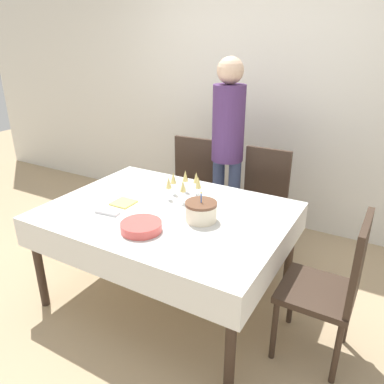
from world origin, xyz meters
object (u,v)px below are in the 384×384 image
object	(u,v)px
dining_chair_far_right	(261,200)
dining_chair_right_end	(333,284)
gift_bag	(63,229)
dining_chair_far_left	(189,184)
champagne_tray	(184,187)
birthday_cake	(201,211)
plate_stack_main	(141,227)
person_standing	(228,137)

from	to	relation	value
dining_chair_far_right	dining_chair_right_end	xyz separation A→B (m)	(0.78, -0.93, 0.00)
dining_chair_right_end	dining_chair_far_right	bearing A→B (deg)	129.86
dining_chair_far_right	dining_chair_right_end	distance (m)	1.22
dining_chair_far_right	gift_bag	size ratio (longest dim) A/B	2.85
dining_chair_far_left	gift_bag	bearing A→B (deg)	-139.21
dining_chair_far_right	dining_chair_right_end	bearing A→B (deg)	-50.14
dining_chair_right_end	gift_bag	xyz separation A→B (m)	(-2.42, 0.15, -0.36)
dining_chair_far_right	champagne_tray	size ratio (longest dim) A/B	2.93
dining_chair_far_right	birthday_cake	distance (m)	0.99
plate_stack_main	dining_chair_far_left	bearing A→B (deg)	107.46
person_standing	dining_chair_right_end	bearing A→B (deg)	-40.62
plate_stack_main	person_standing	size ratio (longest dim) A/B	0.15
champagne_tray	person_standing	size ratio (longest dim) A/B	0.19
person_standing	dining_chair_far_right	bearing A→B (deg)	-6.94
plate_stack_main	person_standing	bearing A→B (deg)	91.19
dining_chair_far_right	plate_stack_main	world-z (taller)	dining_chair_far_right
dining_chair_far_left	gift_bag	distance (m)	1.26
dining_chair_far_right	birthday_cake	xyz separation A→B (m)	(-0.08, -0.95, 0.26)
dining_chair_far_right	person_standing	size ratio (longest dim) A/B	0.57
dining_chair_far_left	dining_chair_far_right	world-z (taller)	same
birthday_cake	champagne_tray	xyz separation A→B (m)	(-0.29, 0.27, 0.02)
plate_stack_main	person_standing	xyz separation A→B (m)	(-0.03, 1.31, 0.27)
dining_chair_far_left	person_standing	xyz separation A→B (m)	(0.37, 0.04, 0.50)
gift_bag	champagne_tray	bearing A→B (deg)	4.81
plate_stack_main	gift_bag	world-z (taller)	plate_stack_main
dining_chair_far_right	gift_bag	xyz separation A→B (m)	(-1.64, -0.79, -0.36)
dining_chair_right_end	plate_stack_main	bearing A→B (deg)	-163.55
dining_chair_far_left	plate_stack_main	world-z (taller)	dining_chair_far_left
dining_chair_far_right	champagne_tray	xyz separation A→B (m)	(-0.37, -0.68, 0.28)
dining_chair_right_end	champagne_tray	xyz separation A→B (m)	(-1.15, 0.25, 0.28)
champagne_tray	gift_bag	bearing A→B (deg)	-175.19
birthday_cake	dining_chair_far_left	bearing A→B (deg)	124.28
dining_chair_right_end	champagne_tray	bearing A→B (deg)	167.64
dining_chair_right_end	champagne_tray	distance (m)	1.21
dining_chair_far_left	birthday_cake	size ratio (longest dim) A/B	4.61
birthday_cake	person_standing	distance (m)	1.06
plate_stack_main	person_standing	distance (m)	1.33
dining_chair_far_left	plate_stack_main	bearing A→B (deg)	-72.54
dining_chair_far_right	plate_stack_main	distance (m)	1.32
birthday_cake	champagne_tray	distance (m)	0.40
dining_chair_right_end	person_standing	xyz separation A→B (m)	(-1.14, 0.98, 0.50)
dining_chair_far_left	birthday_cake	bearing A→B (deg)	-55.72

